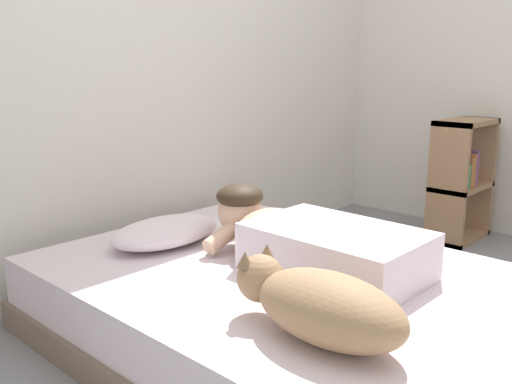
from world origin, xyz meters
TOP-DOWN VIEW (x-y plane):
  - ground_plane at (0.00, 0.00)m, footprint 11.64×11.64m
  - back_wall at (-0.00, 1.47)m, footprint 3.82×0.12m
  - bed at (-0.18, 0.30)m, footprint 1.39×2.03m
  - pillow at (-0.29, 0.95)m, footprint 0.52×0.32m
  - person_lying at (-0.09, 0.33)m, footprint 0.43×0.92m
  - dog at (-0.53, -0.06)m, footprint 0.26×0.57m
  - coffee_cup at (-0.10, 0.64)m, footprint 0.12×0.09m
  - cell_phone at (-0.36, 0.06)m, footprint 0.07×0.14m
  - bookshelf at (1.59, 0.44)m, footprint 0.45×0.24m

SIDE VIEW (x-z plane):
  - ground_plane at x=0.00m, z-range 0.00..0.00m
  - bed at x=-0.18m, z-range 0.00..0.31m
  - cell_phone at x=-0.36m, z-range 0.31..0.32m
  - coffee_cup at x=-0.10m, z-range 0.31..0.39m
  - pillow at x=-0.29m, z-range 0.31..0.42m
  - bookshelf at x=1.59m, z-range 0.01..0.76m
  - dog at x=-0.53m, z-range 0.31..0.52m
  - person_lying at x=-0.09m, z-range 0.28..0.55m
  - back_wall at x=0.00m, z-range 0.00..2.50m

